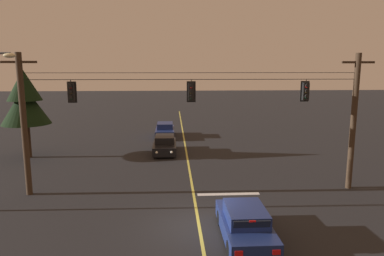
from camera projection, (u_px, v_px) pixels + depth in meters
ground_plane at (199, 226)px, 15.20m from camera, size 180.00×180.00×0.00m
lane_centre_stripe at (188, 162)px, 25.43m from camera, size 0.14×60.00×0.01m
stop_bar_paint at (228, 194)px, 19.05m from camera, size 3.40×0.36×0.01m
signal_span_assembly at (193, 121)px, 18.85m from camera, size 19.65×0.32×7.59m
traffic_light_leftmost at (71, 92)px, 18.20m from camera, size 0.48×0.41×1.22m
traffic_light_left_inner at (191, 92)px, 18.56m from camera, size 0.48×0.41×1.22m
traffic_light_centre at (306, 91)px, 18.91m from camera, size 0.48×0.41×1.22m
car_waiting_near_lane at (245, 224)px, 13.94m from camera, size 1.80×4.33×1.39m
car_oncoming_lead at (165, 145)px, 28.20m from camera, size 1.80×4.42×1.39m
car_oncoming_trailing at (165, 130)px, 34.70m from camera, size 1.80×4.42×1.39m
tree_verge_near at (25, 100)px, 26.09m from camera, size 3.57×3.57×6.70m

